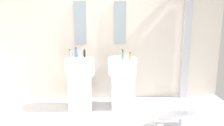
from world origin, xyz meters
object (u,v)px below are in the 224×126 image
object	(u,v)px
soap_bottle_green	(123,55)
soap_bottle_amber	(130,56)
pedestal_sink_left	(80,81)
shower_column	(186,45)
soap_bottle_blue	(76,53)
soap_bottle_white	(122,53)
soap_bottle_grey	(70,54)
soap_bottle_black	(84,53)
lounge_chair	(181,111)
pedestal_sink_right	(122,80)

from	to	relation	value
soap_bottle_green	soap_bottle_amber	xyz separation A→B (m)	(0.13, 0.05, -0.02)
soap_bottle_green	soap_bottle_amber	world-z (taller)	soap_bottle_green
soap_bottle_green	pedestal_sink_left	bearing A→B (deg)	170.06
soap_bottle_amber	shower_column	bearing A→B (deg)	22.29
soap_bottle_blue	soap_bottle_white	xyz separation A→B (m)	(0.83, -0.03, -0.02)
soap_bottle_white	soap_bottle_grey	bearing A→B (deg)	-174.88
soap_bottle_white	soap_bottle_black	size ratio (longest dim) A/B	0.95
pedestal_sink_left	shower_column	bearing A→B (deg)	10.93
shower_column	soap_bottle_blue	world-z (taller)	shower_column
lounge_chair	soap_bottle_white	distance (m)	1.51
pedestal_sink_left	soap_bottle_amber	size ratio (longest dim) A/B	8.31
pedestal_sink_left	lounge_chair	world-z (taller)	pedestal_sink_left
soap_bottle_grey	soap_bottle_blue	bearing A→B (deg)	49.60
pedestal_sink_right	soap_bottle_green	bearing A→B (deg)	-94.82
lounge_chair	soap_bottle_green	bearing A→B (deg)	127.60
lounge_chair	soap_bottle_amber	distance (m)	1.29
pedestal_sink_right	lounge_chair	bearing A→B (deg)	-56.38
pedestal_sink_right	soap_bottle_white	size ratio (longest dim) A/B	7.33
soap_bottle_blue	soap_bottle_grey	distance (m)	0.15
lounge_chair	soap_bottle_grey	world-z (taller)	soap_bottle_grey
soap_bottle_blue	soap_bottle_grey	world-z (taller)	soap_bottle_blue
shower_column	soap_bottle_green	distance (m)	1.40
shower_column	soap_bottle_grey	bearing A→B (deg)	-171.07
shower_column	soap_bottle_black	bearing A→B (deg)	-172.68
soap_bottle_grey	soap_bottle_green	xyz separation A→B (m)	(0.91, -0.18, -0.00)
soap_bottle_white	pedestal_sink_right	bearing A→B (deg)	-91.98
pedestal_sink_right	shower_column	world-z (taller)	shower_column
pedestal_sink_left	shower_column	distance (m)	2.16
pedestal_sink_left	pedestal_sink_right	world-z (taller)	same
soap_bottle_blue	soap_bottle_white	distance (m)	0.83
soap_bottle_green	soap_bottle_white	bearing A→B (deg)	86.60
pedestal_sink_left	soap_bottle_blue	world-z (taller)	soap_bottle_blue
lounge_chair	soap_bottle_amber	xyz separation A→B (m)	(-0.58, 0.97, 0.61)
soap_bottle_blue	soap_bottle_green	world-z (taller)	soap_bottle_blue
soap_bottle_amber	pedestal_sink_right	bearing A→B (deg)	145.46
pedestal_sink_right	soap_bottle_blue	bearing A→B (deg)	168.69
pedestal_sink_left	soap_bottle_green	size ratio (longest dim) A/B	6.25
shower_column	soap_bottle_amber	distance (m)	1.27
shower_column	lounge_chair	size ratio (longest dim) A/B	1.87
pedestal_sink_left	soap_bottle_grey	size ratio (longest dim) A/B	6.19
soap_bottle_blue	soap_bottle_black	xyz separation A→B (m)	(0.15, -0.02, -0.02)
pedestal_sink_right	lounge_chair	distance (m)	1.28
pedestal_sink_left	soap_bottle_amber	distance (m)	0.99
lounge_chair	soap_bottle_blue	bearing A→B (deg)	141.30
soap_bottle_black	soap_bottle_amber	size ratio (longest dim) A/B	1.19
soap_bottle_grey	pedestal_sink_right	bearing A→B (deg)	-2.91
soap_bottle_green	soap_bottle_amber	distance (m)	0.14
soap_bottle_amber	soap_bottle_black	bearing A→B (deg)	164.07
shower_column	soap_bottle_white	bearing A→B (deg)	-168.36
pedestal_sink_left	soap_bottle_green	xyz separation A→B (m)	(0.74, -0.13, 0.48)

